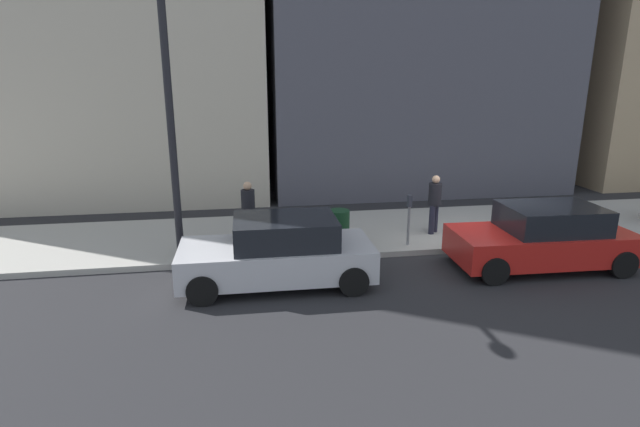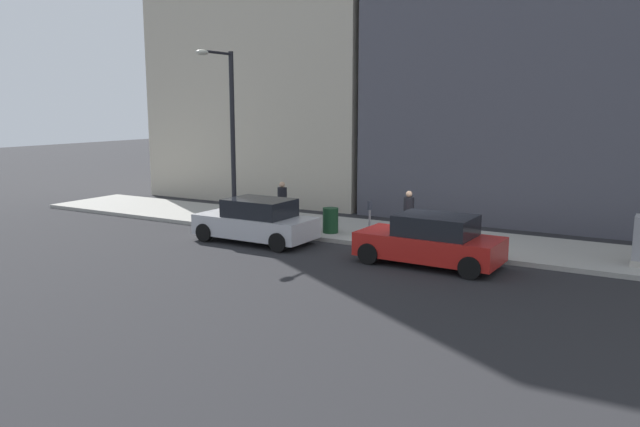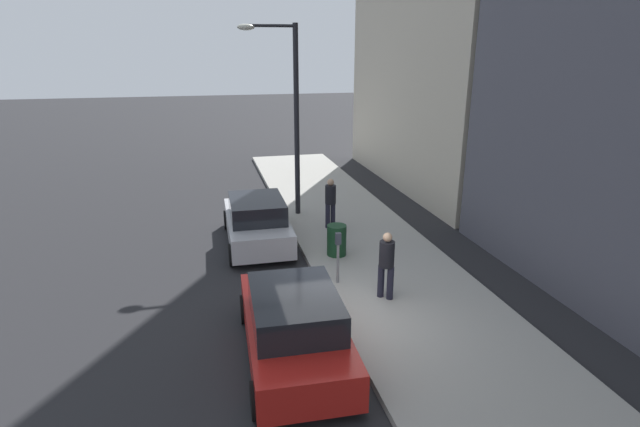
{
  "view_description": "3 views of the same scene",
  "coord_description": "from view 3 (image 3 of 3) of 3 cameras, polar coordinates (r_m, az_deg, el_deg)",
  "views": [
    {
      "loc": [
        -11.5,
        6.1,
        4.49
      ],
      "look_at": [
        0.72,
        4.13,
        1.04
      ],
      "focal_mm": 28.0,
      "sensor_mm": 36.0,
      "label": 1
    },
    {
      "loc": [
        -18.33,
        -7.15,
        4.64
      ],
      "look_at": [
        0.87,
        4.01,
        0.82
      ],
      "focal_mm": 35.0,
      "sensor_mm": 36.0,
      "label": 2
    },
    {
      "loc": [
        -2.68,
        -9.33,
        5.83
      ],
      "look_at": [
        0.27,
        3.04,
        1.63
      ],
      "focal_mm": 28.0,
      "sensor_mm": 36.0,
      "label": 3
    }
  ],
  "objects": [
    {
      "name": "ground_plane",
      "position": [
        11.32,
        2.29,
        -12.75
      ],
      "size": [
        120.0,
        120.0,
        0.0
      ],
      "primitive_type": "plane",
      "color": "#232326"
    },
    {
      "name": "parking_meter",
      "position": [
        12.56,
        2.08,
        -4.47
      ],
      "size": [
        0.14,
        0.1,
        1.35
      ],
      "color": "slate",
      "rests_on": "sidewalk"
    },
    {
      "name": "sidewalk",
      "position": [
        11.92,
        11.77,
        -11.04
      ],
      "size": [
        4.0,
        36.0,
        0.15
      ],
      "primitive_type": "cube",
      "color": "#9E9B93",
      "rests_on": "ground"
    },
    {
      "name": "streetlamp",
      "position": [
        17.33,
        -3.6,
        12.22
      ],
      "size": [
        1.97,
        0.32,
        6.5
      ],
      "color": "black",
      "rests_on": "sidewalk"
    },
    {
      "name": "parked_car_silver",
      "position": [
        15.61,
        -7.23,
        -0.94
      ],
      "size": [
        1.96,
        4.22,
        1.52
      ],
      "rotation": [
        0.0,
        0.0,
        -0.01
      ],
      "color": "#B7B7BC",
      "rests_on": "ground"
    },
    {
      "name": "parked_car_red",
      "position": [
        9.91,
        -3.0,
        -12.71
      ],
      "size": [
        2.04,
        4.25,
        1.52
      ],
      "rotation": [
        0.0,
        0.0,
        -0.03
      ],
      "color": "red",
      "rests_on": "ground"
    },
    {
      "name": "pedestrian_near_meter",
      "position": [
        11.86,
        7.6,
        -5.47
      ],
      "size": [
        0.36,
        0.36,
        1.66
      ],
      "rotation": [
        0.0,
        0.0,
        2.36
      ],
      "color": "#1E1E2D",
      "rests_on": "sidewalk"
    },
    {
      "name": "pedestrian_midblock",
      "position": [
        16.49,
        1.2,
        1.54
      ],
      "size": [
        0.37,
        0.36,
        1.66
      ],
      "rotation": [
        0.0,
        0.0,
        0.5
      ],
      "color": "#1E1E2D",
      "rests_on": "sidewalk"
    },
    {
      "name": "trash_bin",
      "position": [
        14.39,
        1.92,
        -3.06
      ],
      "size": [
        0.56,
        0.56,
        0.9
      ],
      "primitive_type": "cylinder",
      "color": "#14381E",
      "rests_on": "sidewalk"
    }
  ]
}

